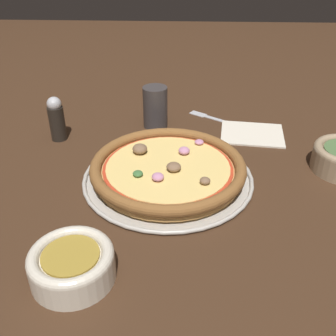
# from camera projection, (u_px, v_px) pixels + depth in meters

# --- Properties ---
(ground_plane) EXTENTS (3.00, 3.00, 0.00)m
(ground_plane) POSITION_uv_depth(u_px,v_px,m) (168.00, 179.00, 0.81)
(ground_plane) COLOR #3D2616
(pizza_tray) EXTENTS (0.35, 0.35, 0.01)m
(pizza_tray) POSITION_uv_depth(u_px,v_px,m) (168.00, 178.00, 0.80)
(pizza_tray) COLOR #B7B2A8
(pizza_tray) RESTS_ON ground_plane
(pizza) EXTENTS (0.31, 0.31, 0.04)m
(pizza) POSITION_uv_depth(u_px,v_px,m) (168.00, 168.00, 0.79)
(pizza) COLOR tan
(pizza) RESTS_ON pizza_tray
(bowl_near) EXTENTS (0.13, 0.13, 0.05)m
(bowl_near) POSITION_uv_depth(u_px,v_px,m) (72.00, 263.00, 0.57)
(bowl_near) COLOR beige
(bowl_near) RESTS_ON ground_plane
(drinking_cup) EXTENTS (0.06, 0.06, 0.10)m
(drinking_cup) POSITION_uv_depth(u_px,v_px,m) (155.00, 107.00, 0.99)
(drinking_cup) COLOR #383333
(drinking_cup) RESTS_ON ground_plane
(napkin) EXTENTS (0.16, 0.14, 0.01)m
(napkin) POSITION_uv_depth(u_px,v_px,m) (252.00, 133.00, 0.97)
(napkin) COLOR beige
(napkin) RESTS_ON ground_plane
(fork) EXTENTS (0.16, 0.12, 0.00)m
(fork) POSITION_uv_depth(u_px,v_px,m) (216.00, 119.00, 1.05)
(fork) COLOR #B7B7BC
(fork) RESTS_ON ground_plane
(pepper_shaker) EXTENTS (0.04, 0.04, 0.11)m
(pepper_shaker) POSITION_uv_depth(u_px,v_px,m) (57.00, 119.00, 0.93)
(pepper_shaker) COLOR black
(pepper_shaker) RESTS_ON ground_plane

